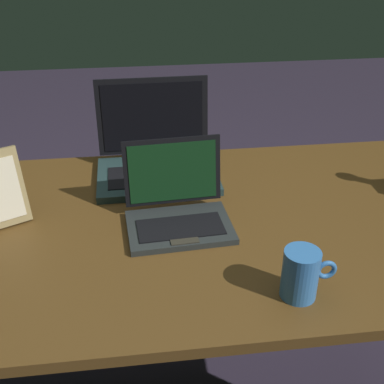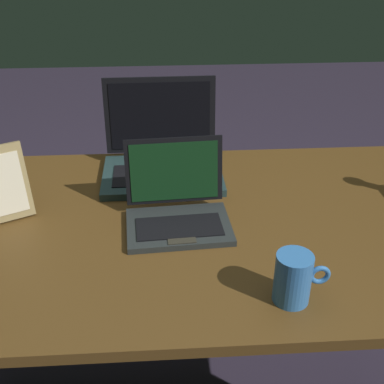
# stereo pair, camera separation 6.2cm
# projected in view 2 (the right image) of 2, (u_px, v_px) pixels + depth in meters

# --- Properties ---
(desk) EXTENTS (1.50, 0.79, 0.73)m
(desk) POSITION_uv_depth(u_px,v_px,m) (191.00, 254.00, 1.25)
(desk) COLOR #4A3114
(desk) RESTS_ON ground
(laptop_front) EXTENTS (0.25, 0.21, 0.19)m
(laptop_front) POSITION_uv_depth(u_px,v_px,m) (177.00, 209.00, 1.18)
(laptop_front) COLOR #222626
(laptop_front) RESTS_ON desk
(laptop_rear) EXTENTS (0.33, 0.26, 0.25)m
(laptop_rear) POSITION_uv_depth(u_px,v_px,m) (162.00, 157.00, 1.40)
(laptop_rear) COLOR #1F3333
(laptop_rear) RESTS_ON desk
(photo_frame) EXTENTS (0.13, 0.10, 0.18)m
(photo_frame) POSITION_uv_depth(u_px,v_px,m) (3.00, 184.00, 1.18)
(photo_frame) COLOR olive
(photo_frame) RESTS_ON desk
(coffee_mug) EXTENTS (0.11, 0.07, 0.10)m
(coffee_mug) POSITION_uv_depth(u_px,v_px,m) (294.00, 278.00, 0.94)
(coffee_mug) COLOR #2F66A6
(coffee_mug) RESTS_ON desk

